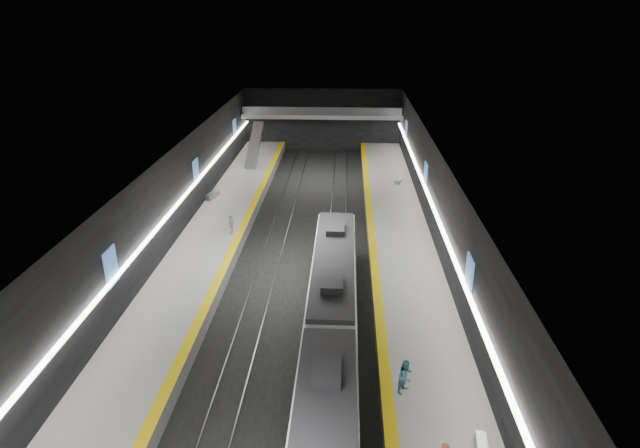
# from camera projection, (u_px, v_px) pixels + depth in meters

# --- Properties ---
(ground) EXTENTS (70.00, 70.00, 0.00)m
(ground) POSITION_uv_depth(u_px,v_px,m) (301.00, 275.00, 38.55)
(ground) COLOR black
(ground) RESTS_ON ground
(ceiling) EXTENTS (20.00, 70.00, 0.04)m
(ceiling) POSITION_uv_depth(u_px,v_px,m) (299.00, 168.00, 35.46)
(ceiling) COLOR beige
(ceiling) RESTS_ON wall_left
(wall_left) EXTENTS (0.04, 70.00, 8.00)m
(wall_left) POSITION_uv_depth(u_px,v_px,m) (158.00, 221.00, 37.47)
(wall_left) COLOR black
(wall_left) RESTS_ON ground
(wall_right) EXTENTS (0.04, 70.00, 8.00)m
(wall_right) POSITION_uv_depth(u_px,v_px,m) (445.00, 227.00, 36.54)
(wall_right) COLOR black
(wall_right) RESTS_ON ground
(wall_back) EXTENTS (20.00, 0.04, 8.00)m
(wall_back) POSITION_uv_depth(u_px,v_px,m) (323.00, 120.00, 69.25)
(wall_back) COLOR black
(wall_back) RESTS_ON ground
(platform_left) EXTENTS (5.00, 70.00, 1.00)m
(platform_left) POSITION_uv_depth(u_px,v_px,m) (197.00, 266.00, 38.71)
(platform_left) COLOR slate
(platform_left) RESTS_ON ground
(tile_surface_left) EXTENTS (5.00, 70.00, 0.02)m
(tile_surface_left) POSITION_uv_depth(u_px,v_px,m) (197.00, 260.00, 38.51)
(tile_surface_left) COLOR #B8B8B2
(tile_surface_left) RESTS_ON platform_left
(tactile_strip_left) EXTENTS (0.60, 70.00, 0.02)m
(tactile_strip_left) POSITION_uv_depth(u_px,v_px,m) (227.00, 260.00, 38.41)
(tactile_strip_left) COLOR yellow
(tactile_strip_left) RESTS_ON platform_left
(platform_right) EXTENTS (5.00, 70.00, 1.00)m
(platform_right) POSITION_uv_depth(u_px,v_px,m) (405.00, 271.00, 38.01)
(platform_right) COLOR slate
(platform_right) RESTS_ON ground
(tile_surface_right) EXTENTS (5.00, 70.00, 0.02)m
(tile_surface_right) POSITION_uv_depth(u_px,v_px,m) (406.00, 265.00, 37.81)
(tile_surface_right) COLOR #B8B8B2
(tile_surface_right) RESTS_ON platform_right
(tactile_strip_right) EXTENTS (0.60, 70.00, 0.02)m
(tactile_strip_right) POSITION_uv_depth(u_px,v_px,m) (375.00, 264.00, 37.91)
(tactile_strip_right) COLOR yellow
(tactile_strip_right) RESTS_ON platform_right
(rails) EXTENTS (6.52, 70.00, 0.12)m
(rails) POSITION_uv_depth(u_px,v_px,m) (301.00, 274.00, 38.53)
(rails) COLOR gray
(rails) RESTS_ON ground
(train) EXTENTS (2.69, 30.04, 3.60)m
(train) POSITION_uv_depth(u_px,v_px,m) (330.00, 355.00, 26.28)
(train) COLOR #10213D
(train) RESTS_ON ground
(ad_posters) EXTENTS (19.94, 53.50, 2.20)m
(ad_posters) POSITION_uv_depth(u_px,v_px,m) (301.00, 212.00, 37.73)
(ad_posters) COLOR #4073C2
(ad_posters) RESTS_ON wall_left
(cove_light_left) EXTENTS (0.25, 68.60, 0.12)m
(cove_light_left) POSITION_uv_depth(u_px,v_px,m) (161.00, 224.00, 37.54)
(cove_light_left) COLOR white
(cove_light_left) RESTS_ON wall_left
(cove_light_right) EXTENTS (0.25, 68.60, 0.12)m
(cove_light_right) POSITION_uv_depth(u_px,v_px,m) (442.00, 229.00, 36.63)
(cove_light_right) COLOR white
(cove_light_right) RESTS_ON wall_right
(mezzanine_bridge) EXTENTS (20.00, 3.00, 1.50)m
(mezzanine_bridge) POSITION_uv_depth(u_px,v_px,m) (322.00, 115.00, 66.94)
(mezzanine_bridge) COLOR gray
(mezzanine_bridge) RESTS_ON wall_left
(escalator) EXTENTS (1.20, 7.50, 3.92)m
(escalator) POSITION_uv_depth(u_px,v_px,m) (255.00, 145.00, 61.73)
(escalator) COLOR #99999E
(escalator) RESTS_ON platform_left
(bench_left_far) EXTENTS (1.05, 2.10, 0.50)m
(bench_left_far) POSITION_uv_depth(u_px,v_px,m) (212.00, 195.00, 50.60)
(bench_left_far) COLOR #99999E
(bench_left_far) RESTS_ON platform_left
(bench_right_near) EXTENTS (0.67, 1.64, 0.39)m
(bench_right_near) POSITION_uv_depth(u_px,v_px,m) (482.00, 448.00, 22.06)
(bench_right_near) COLOR #99999E
(bench_right_near) RESTS_ON platform_right
(bench_right_far) EXTENTS (0.99, 1.90, 0.45)m
(bench_right_far) POSITION_uv_depth(u_px,v_px,m) (398.00, 180.00, 54.88)
(bench_right_far) COLOR #99999E
(bench_right_far) RESTS_ON platform_right
(passenger_right_b) EXTENTS (1.06, 1.08, 1.76)m
(passenger_right_b) POSITION_uv_depth(u_px,v_px,m) (406.00, 376.00, 25.25)
(passenger_right_b) COLOR teal
(passenger_right_b) RESTS_ON platform_right
(passenger_left_a) EXTENTS (0.49, 0.96, 1.58)m
(passenger_left_a) POSITION_uv_depth(u_px,v_px,m) (231.00, 224.00, 42.62)
(passenger_left_a) COLOR beige
(passenger_left_a) RESTS_ON platform_left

